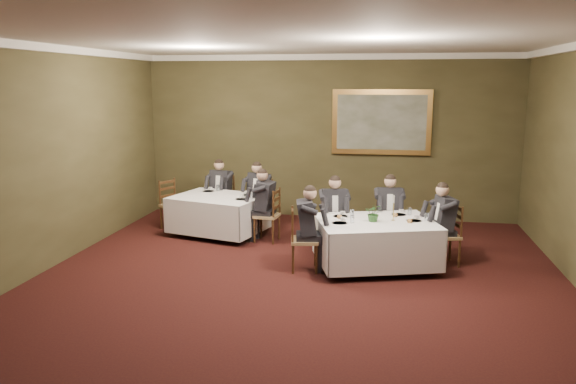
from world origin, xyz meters
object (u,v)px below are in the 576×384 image
(diner_sec_endright, at_px, (267,214))
(chair_main_endright, at_px, (445,248))
(diner_main_endleft, at_px, (305,239))
(painting, at_px, (381,122))
(diner_main_backright, at_px, (388,221))
(centerpiece, at_px, (374,212))
(chair_sec_endright, at_px, (268,226))
(table_main, at_px, (376,240))
(chair_sec_backright, at_px, (260,213))
(chair_sec_endleft, at_px, (174,215))
(candlestick, at_px, (393,211))
(chair_main_endleft, at_px, (304,253))
(diner_sec_backleft, at_px, (222,199))
(diner_sec_backright, at_px, (260,203))
(chair_sec_backleft, at_px, (222,209))
(diner_main_backleft, at_px, (334,223))
(table_second, at_px, (219,212))
(chair_main_backright, at_px, (388,234))
(diner_main_endright, at_px, (445,234))
(chair_main_backleft, at_px, (333,235))

(diner_sec_endright, bearing_deg, chair_main_endright, -98.61)
(diner_main_endleft, bearing_deg, painting, 153.28)
(diner_main_backright, height_order, diner_sec_endright, same)
(centerpiece, bearing_deg, chair_sec_endright, 148.23)
(table_main, distance_m, chair_sec_backright, 3.23)
(chair_main_endright, relative_size, chair_sec_endright, 1.00)
(chair_sec_endleft, bearing_deg, candlestick, 98.04)
(chair_sec_endleft, bearing_deg, chair_main_endleft, 83.93)
(diner_sec_backleft, height_order, diner_sec_backright, same)
(diner_sec_backleft, bearing_deg, table_main, 156.78)
(diner_sec_backright, height_order, diner_sec_endright, same)
(centerpiece, bearing_deg, painting, 89.32)
(diner_sec_backright, bearing_deg, chair_sec_backright, -90.00)
(diner_main_backright, bearing_deg, chair_sec_backleft, -26.64)
(table_main, xyz_separation_m, diner_main_backleft, (-0.74, 0.75, 0.06))
(table_second, xyz_separation_m, chair_main_backright, (3.24, -0.42, -0.17))
(chair_sec_backleft, bearing_deg, diner_main_endleft, 141.33)
(diner_main_endright, xyz_separation_m, diner_sec_backright, (-3.49, 1.84, 0.00))
(table_main, xyz_separation_m, chair_sec_endright, (-2.02, 1.19, -0.17))
(chair_main_backright, distance_m, centerpiece, 1.27)
(diner_sec_endright, bearing_deg, chair_sec_backright, 26.35)
(table_second, relative_size, diner_sec_endright, 1.46)
(table_second, xyz_separation_m, chair_main_backleft, (2.30, -0.71, -0.17))
(chair_main_endright, bearing_deg, chair_sec_endleft, 58.57)
(chair_main_endleft, relative_size, painting, 0.48)
(chair_main_endleft, bearing_deg, chair_main_endright, 97.10)
(diner_main_backleft, xyz_separation_m, painting, (0.74, 2.53, 1.58))
(painting, bearing_deg, diner_main_backleft, -106.32)
(chair_sec_backleft, distance_m, candlestick, 4.27)
(diner_main_backright, xyz_separation_m, chair_sec_endright, (-2.22, 0.16, -0.23))
(chair_sec_backleft, distance_m, painting, 3.82)
(diner_main_endleft, xyz_separation_m, chair_sec_backleft, (-2.16, 2.75, -0.23))
(chair_main_backright, bearing_deg, chair_sec_backleft, -26.48)
(chair_sec_backright, xyz_separation_m, diner_sec_endright, (0.35, -0.99, 0.23))
(diner_main_endright, distance_m, diner_sec_backright, 3.94)
(chair_main_endleft, xyz_separation_m, diner_sec_backright, (-1.28, 2.51, 0.23))
(diner_main_backleft, relative_size, chair_sec_backleft, 1.35)
(diner_main_endright, distance_m, candlestick, 0.96)
(chair_main_endleft, relative_size, diner_main_endleft, 0.74)
(chair_sec_endright, bearing_deg, chair_sec_endleft, 81.54)
(chair_sec_backright, relative_size, candlestick, 2.38)
(chair_sec_endleft, distance_m, centerpiece, 4.45)
(chair_sec_endright, bearing_deg, diner_main_backleft, -102.60)
(diner_sec_endright, bearing_deg, chair_sec_endright, -90.00)
(chair_main_backleft, bearing_deg, painting, -119.63)
(chair_main_backleft, xyz_separation_m, centerpiece, (0.70, -0.79, 0.63))
(chair_main_backright, relative_size, diner_sec_backright, 0.74)
(table_main, bearing_deg, diner_main_endleft, -163.06)
(diner_sec_backright, xyz_separation_m, candlestick, (2.65, -2.09, 0.41))
(chair_sec_backright, xyz_separation_m, candlestick, (2.65, -2.10, 0.63))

